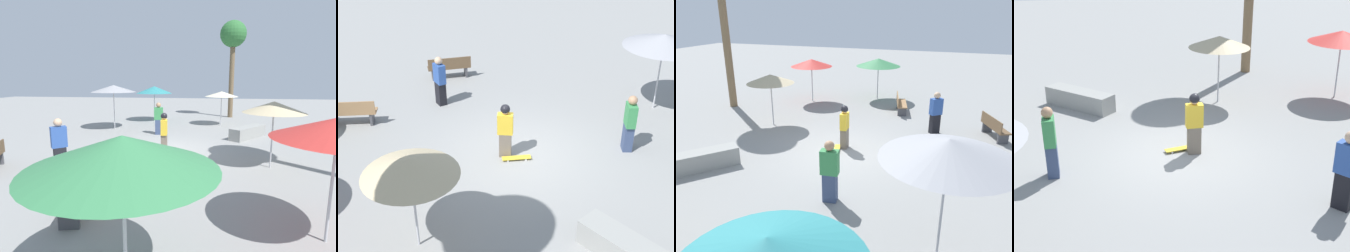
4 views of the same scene
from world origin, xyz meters
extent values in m
plane|color=gray|center=(0.00, 0.00, 0.00)|extent=(60.00, 60.00, 0.00)
cube|color=#726656|center=(-0.11, 0.41, 0.36)|extent=(0.25, 0.34, 0.71)
cube|color=yellow|center=(-0.11, 0.41, 1.01)|extent=(0.26, 0.43, 0.59)
sphere|color=tan|center=(-0.11, 0.41, 1.42)|extent=(0.23, 0.23, 0.23)
sphere|color=black|center=(-0.11, 0.41, 1.45)|extent=(0.26, 0.26, 0.26)
cube|color=gold|center=(-0.28, 0.07, 0.06)|extent=(0.41, 0.82, 0.02)
cylinder|color=silver|center=(-0.13, -0.14, 0.03)|extent=(0.04, 0.06, 0.05)
cylinder|color=silver|center=(-0.29, -0.19, 0.03)|extent=(0.04, 0.06, 0.05)
cylinder|color=silver|center=(-0.27, 0.34, 0.03)|extent=(0.04, 0.06, 0.05)
cylinder|color=silver|center=(-0.43, 0.29, 0.03)|extent=(0.04, 0.06, 0.05)
cube|color=gray|center=(-3.81, -2.71, 0.29)|extent=(2.00, 2.26, 0.57)
cube|color=#47474C|center=(4.79, 3.87, 0.20)|extent=(0.40, 0.23, 0.40)
cube|color=#47474C|center=(5.27, 2.71, 0.20)|extent=(0.40, 0.23, 0.40)
cube|color=brown|center=(5.03, 3.29, 0.42)|extent=(1.02, 1.65, 0.05)
cube|color=brown|center=(4.84, 3.21, 0.65)|extent=(0.65, 1.49, 0.40)
cube|color=#47474C|center=(0.88, 6.02, 0.20)|extent=(0.40, 0.17, 0.40)
cube|color=#47474C|center=(1.16, 4.80, 0.20)|extent=(0.40, 0.17, 0.40)
cube|color=#9E754C|center=(1.02, 5.41, 0.42)|extent=(0.79, 1.66, 0.05)
cube|color=#9E754C|center=(0.83, 5.36, 0.65)|extent=(0.40, 1.57, 0.40)
cylinder|color=#B7B7BC|center=(-3.84, 1.74, 1.02)|extent=(0.05, 0.05, 2.05)
cone|color=#C6B289|center=(-3.84, 1.74, 1.99)|extent=(1.95, 1.95, 0.36)
cylinder|color=#B7B7BC|center=(3.48, -4.06, 1.20)|extent=(0.05, 0.05, 2.40)
cone|color=#99999E|center=(3.48, -4.06, 2.34)|extent=(2.55, 2.55, 0.39)
cylinder|color=#B7B7BC|center=(-0.69, 7.44, 1.03)|extent=(0.05, 0.05, 2.06)
cone|color=#387F4C|center=(-0.69, 7.44, 2.00)|extent=(2.36, 2.36, 0.41)
cylinder|color=#B7B7BC|center=(-3.85, 5.77, 1.06)|extent=(0.05, 0.05, 2.11)
cone|color=red|center=(-3.85, 5.77, 2.06)|extent=(2.15, 2.15, 0.38)
cylinder|color=brown|center=(-7.26, 3.52, 3.49)|extent=(0.37, 0.37, 6.98)
cube|color=black|center=(2.77, 3.01, 0.39)|extent=(0.44, 0.43, 0.78)
cube|color=#2D519E|center=(2.77, 3.01, 1.11)|extent=(0.52, 0.49, 0.65)
sphere|color=tan|center=(2.77, 3.01, 1.56)|extent=(0.26, 0.26, 0.26)
cube|color=#38476B|center=(0.69, -2.95, 0.39)|extent=(0.38, 0.29, 0.78)
cube|color=#388C4C|center=(0.69, -2.95, 1.10)|extent=(0.48, 0.30, 0.64)
sphere|color=tan|center=(0.69, -2.95, 1.55)|extent=(0.25, 0.25, 0.25)
camera|label=1|loc=(-1.65, 10.35, 2.86)|focal=28.00mm
camera|label=2|loc=(-10.99, -1.16, 7.09)|focal=50.00mm
camera|label=3|loc=(3.52, -9.78, 4.73)|focal=35.00mm
camera|label=4|loc=(10.45, -1.17, 5.18)|focal=50.00mm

